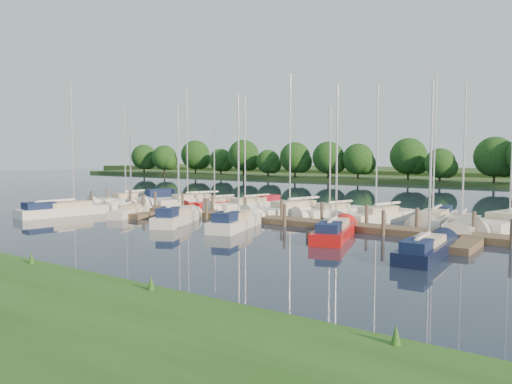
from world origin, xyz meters
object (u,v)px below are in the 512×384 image
Objects in this scene: motorboat at (158,200)px; sailboat_n_0 at (128,201)px; dock at (248,219)px; sailboat_n_5 at (292,212)px; sailboat_s_2 at (177,219)px.

sailboat_n_0 is at bearing 49.03° from motorboat.
dock is 18.48m from sailboat_n_0.
sailboat_n_5 is (0.97, 4.87, 0.08)m from dock.
dock is 4.30× the size of sailboat_s_2.
dock is 3.92× the size of sailboat_n_0.
motorboat is at bearing 160.33° from dock.
motorboat is (2.79, 1.56, 0.11)m from sailboat_n_0.
sailboat_s_2 is (14.49, -7.88, 0.07)m from sailboat_n_0.
sailboat_n_0 reaches higher than motorboat.
sailboat_n_0 is at bearing 20.70° from sailboat_n_5.
sailboat_n_5 is 1.29× the size of sailboat_s_2.
sailboat_n_5 is (19.03, 0.97, 0.00)m from sailboat_n_0.
sailboat_s_2 is at bearing 160.95° from motorboat.
dock is at bearing 96.51° from sailboat_n_5.
motorboat is 0.64× the size of sailboat_s_2.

